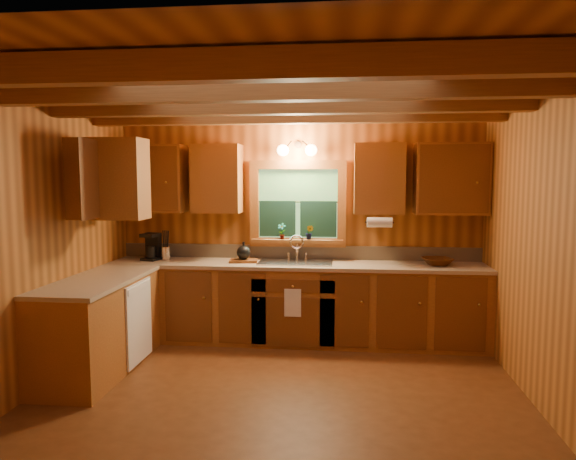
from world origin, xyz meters
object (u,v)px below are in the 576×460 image
(cutting_board, at_px, (244,261))
(wicker_basket, at_px, (437,261))
(coffee_maker, at_px, (152,247))
(sink, at_px, (296,267))

(cutting_board, bearing_deg, wicker_basket, -6.80)
(coffee_maker, relative_size, wicker_basket, 0.95)
(sink, bearing_deg, cutting_board, -178.95)
(sink, bearing_deg, coffee_maker, 178.57)
(coffee_maker, xyz_separation_m, wicker_basket, (3.24, -0.04, -0.11))
(sink, distance_m, cutting_board, 0.59)
(sink, height_order, cutting_board, sink)
(coffee_maker, height_order, wicker_basket, coffee_maker)
(sink, relative_size, cutting_board, 2.64)
(wicker_basket, bearing_deg, cutting_board, -179.55)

